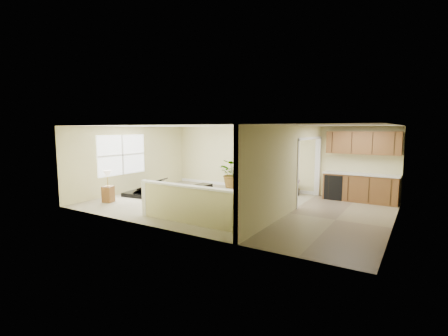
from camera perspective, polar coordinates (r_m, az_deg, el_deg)
The scene contains 20 objects.
floor at distance 10.33m, azimuth 1.62°, elevation -6.58°, with size 9.00×9.00×0.00m, color tan.
back_wall at distance 12.78m, azimuth 8.43°, elevation 1.64°, with size 9.00×0.04×2.50m, color beige.
front_wall at distance 7.69m, azimuth -9.67°, elevation -1.86°, with size 9.00×0.04×2.50m, color beige.
left_wall at distance 12.96m, azimuth -15.83°, elevation 1.52°, with size 0.04×6.00×2.50m, color beige.
right_wall at distance 8.78m, azimuth 27.96°, elevation -1.49°, with size 0.04×6.00×2.50m, color beige.
ceiling at distance 10.04m, azimuth 1.67°, elevation 7.43°, with size 9.00×6.00×0.04m, color white.
kitchen_vinyl at distance 9.21m, azimuth 19.02°, elevation -8.61°, with size 2.70×6.00×0.01m, color gray.
interior_partition at distance 9.58m, azimuth 11.76°, elevation -0.37°, with size 0.18×5.99×2.50m.
pony_half_wall at distance 8.31m, azimuth -5.96°, elevation -6.28°, with size 3.42×0.22×1.00m.
left_window at distance 12.60m, azimuth -17.50°, elevation 2.23°, with size 0.05×2.15×1.45m, color white.
wall_art_left at distance 13.12m, azimuth 4.60°, elevation 4.01°, with size 0.48×0.04×0.58m.
wall_mirror at distance 12.60m, azimuth 9.67°, elevation 4.05°, with size 0.55×0.04×0.55m.
kitchen_cabinets at distance 11.67m, azimuth 22.38°, elevation -1.19°, with size 2.36×0.65×2.33m.
piano at distance 12.17m, azimuth -13.01°, elevation -2.01°, with size 1.80×1.85×1.34m.
piano_bench at distance 10.88m, azimuth -4.16°, elevation -4.40°, with size 0.42×0.83×0.55m, color black.
loveseat at distance 12.43m, azimuth 9.37°, elevation -2.85°, with size 1.75×1.31×0.84m.
accent_table at distance 12.93m, azimuth 3.94°, elevation -2.00°, with size 0.44×0.44×0.64m.
palm_plant at distance 13.25m, azimuth 1.53°, elevation -1.06°, with size 1.31×1.23×1.16m.
small_plant at distance 12.08m, azimuth 12.39°, elevation -3.50°, with size 0.41×0.41×0.61m.
lamp_stand at distance 11.35m, azimuth -19.73°, elevation -3.46°, with size 0.39×0.39×1.05m.
Camera 1 is at (5.04, -8.68, 2.41)m, focal length 26.00 mm.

